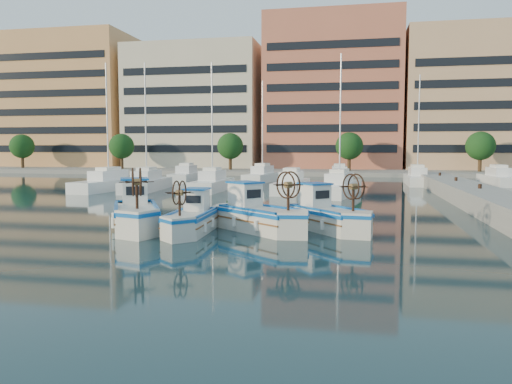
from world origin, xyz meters
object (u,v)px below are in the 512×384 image
(fishing_boat_c, at_px, (259,214))
(fishing_boat_a, at_px, (136,212))
(fishing_boat_d, at_px, (327,214))
(fishing_boat_b, at_px, (191,218))

(fishing_boat_c, bearing_deg, fishing_boat_a, 135.64)
(fishing_boat_c, height_order, fishing_boat_d, fishing_boat_c)
(fishing_boat_a, relative_size, fishing_boat_b, 1.23)
(fishing_boat_c, relative_size, fishing_boat_d, 1.04)
(fishing_boat_a, xyz_separation_m, fishing_boat_c, (5.86, 0.61, -0.04))
(fishing_boat_a, height_order, fishing_boat_b, fishing_boat_a)
(fishing_boat_b, bearing_deg, fishing_boat_a, 168.67)
(fishing_boat_a, xyz_separation_m, fishing_boat_d, (8.93, 1.47, -0.07))
(fishing_boat_a, xyz_separation_m, fishing_boat_b, (2.92, -0.46, -0.14))
(fishing_boat_a, relative_size, fishing_boat_c, 1.10)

